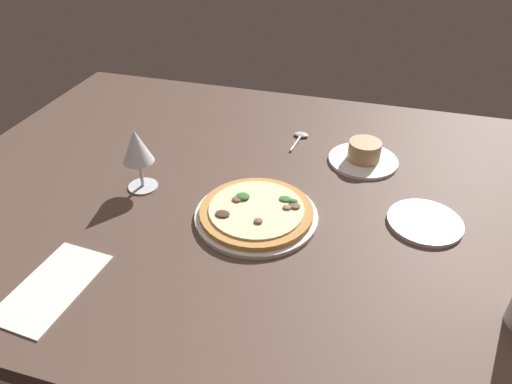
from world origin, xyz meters
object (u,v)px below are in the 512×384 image
at_px(pizza_main, 256,213).
at_px(ramekin_on_saucer, 364,155).
at_px(paper_menu, 53,286).
at_px(spoon, 300,137).
at_px(side_plate, 425,222).
at_px(wine_glass_far, 137,148).

height_order(pizza_main, ramekin_on_saucer, ramekin_on_saucer).
bearing_deg(paper_menu, spoon, 69.09).
height_order(ramekin_on_saucer, spoon, ramekin_on_saucer).
bearing_deg(ramekin_on_saucer, spoon, 157.15).
xyz_separation_m(pizza_main, ramekin_on_saucer, (0.20, 0.29, 0.01)).
bearing_deg(pizza_main, side_plate, 12.60).
bearing_deg(side_plate, spoon, 138.34).
bearing_deg(ramekin_on_saucer, wine_glass_far, -152.02).
bearing_deg(spoon, paper_menu, -115.38).
height_order(pizza_main, side_plate, pizza_main).
bearing_deg(wine_glass_far, paper_menu, -91.59).
relative_size(ramekin_on_saucer, paper_menu, 0.84).
height_order(pizza_main, paper_menu, pizza_main).
bearing_deg(paper_menu, ramekin_on_saucer, 54.46).
xyz_separation_m(pizza_main, paper_menu, (-0.29, -0.29, -0.01)).
height_order(pizza_main, wine_glass_far, wine_glass_far).
distance_m(wine_glass_far, spoon, 0.46).
xyz_separation_m(paper_menu, spoon, (0.31, 0.66, 0.00)).
distance_m(pizza_main, paper_menu, 0.41).
bearing_deg(paper_menu, pizza_main, 49.26).
relative_size(pizza_main, paper_menu, 1.28).
distance_m(ramekin_on_saucer, spoon, 0.19).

